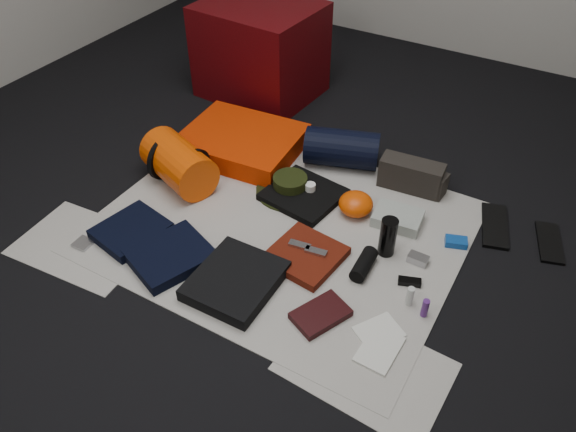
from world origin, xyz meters
The scene contains 37 objects.
floor centered at (0.00, 0.00, -0.01)m, with size 4.50×4.50×0.02m, color black.
newspaper_mat centered at (0.00, 0.00, 0.00)m, with size 1.60×1.30×0.01m, color silver.
newspaper_sheet_front_left centered at (-0.70, -0.55, 0.00)m, with size 0.58×0.40×0.00m, color silver.
newspaper_sheet_front_right centered at (0.65, -0.50, 0.00)m, with size 0.58×0.40×0.00m, color silver.
red_cabinet centered at (-0.76, 1.05, 0.28)m, with size 0.67×0.55×0.55m, color #490508.
sleeping_pad centered at (-0.50, 0.43, 0.06)m, with size 0.60×0.49×0.11m, color red.
stuff_sack centered at (-0.61, 0.04, 0.12)m, with size 0.23×0.23×0.39m, color #DD4203.
sack_strap_left centered at (-0.71, 0.04, 0.11)m, with size 0.22×0.22×0.03m, color black.
sack_strap_right centered at (-0.51, 0.04, 0.11)m, with size 0.22×0.22×0.03m, color black.
navy_duffel centered at (0.02, 0.58, 0.10)m, with size 0.20×0.20×0.38m, color black.
boonie_brim centered at (-0.09, 0.25, 0.01)m, with size 0.34×0.34×0.01m, color black.
boonie_crown centered at (-0.09, 0.25, 0.05)m, with size 0.17×0.17×0.07m, color black.
hiking_boot_left centered at (0.41, 0.57, 0.08)m, with size 0.31×0.12×0.15m, color #2A2621.
hiking_boot_right centered at (0.46, 0.59, 0.07)m, with size 0.24×0.09×0.12m, color #2A2621.
flip_flop_left centered at (0.86, 0.49, 0.01)m, with size 0.11×0.31×0.02m, color black.
flip_flop_right centered at (1.10, 0.50, 0.01)m, with size 0.10×0.27×0.01m, color black.
trousers_navy_a centered at (-0.56, -0.39, 0.03)m, with size 0.26×0.29×0.05m, color black.
trousers_navy_b centered at (-0.30, -0.43, 0.03)m, with size 0.28×0.32×0.05m, color black.
trousers_charcoal centered at (0.03, -0.41, 0.03)m, with size 0.32×0.37×0.06m, color black.
black_tshirt centered at (-0.01, 0.24, 0.02)m, with size 0.34×0.32×0.03m, color black.
red_shirt centered at (0.20, -0.13, 0.03)m, with size 0.29×0.29×0.04m, color #581609.
orange_stuff_sack centered at (0.26, 0.26, 0.06)m, with size 0.16×0.16×0.11m, color #DD4203.
first_aid_pouch centered at (0.45, 0.29, 0.03)m, with size 0.22×0.16×0.05m, color #9CA39B.
water_bottle centered at (0.49, 0.08, 0.10)m, with size 0.07×0.07×0.18m, color black.
speaker centered at (0.44, -0.07, 0.04)m, with size 0.07×0.07×0.17m, color black.
compact_camera centered at (0.63, 0.09, 0.02)m, with size 0.09×0.05×0.03m, color #A9A9AE.
cyan_case centered at (0.74, 0.28, 0.02)m, with size 0.10×0.06×0.03m, color #0F4293.
toiletry_purple centered at (0.75, -0.17, 0.05)m, with size 0.03×0.03×0.08m, color #532475.
toiletry_clear centered at (0.68, -0.14, 0.05)m, with size 0.03×0.03×0.09m, color silver.
paperback_book centered at (0.41, -0.38, 0.02)m, with size 0.14×0.22×0.03m, color black.
map_booklet centered at (0.67, -0.41, 0.01)m, with size 0.13×0.19×0.01m, color silver.
map_printout centered at (0.63, -0.34, 0.01)m, with size 0.13×0.17×0.01m, color silver.
sunglasses centered at (0.64, -0.04, 0.02)m, with size 0.09×0.04×0.02m, color black.
key_cluster centered at (-0.70, -0.55, 0.01)m, with size 0.08×0.08×0.01m, color #A9A9AE.
tape_roll centered at (0.01, 0.27, 0.06)m, with size 0.05×0.05×0.04m, color white.
energy_bar_a centered at (0.16, -0.11, 0.05)m, with size 0.10×0.04×0.01m, color #A9A9AE.
energy_bar_b centered at (0.24, -0.11, 0.05)m, with size 0.10×0.04×0.01m, color #A9A9AE.
Camera 1 is at (1.00, -1.66, 1.73)m, focal length 35.00 mm.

